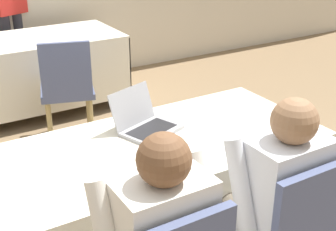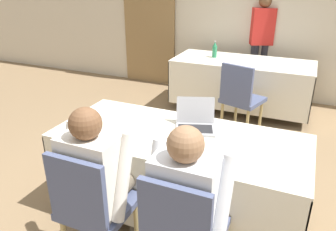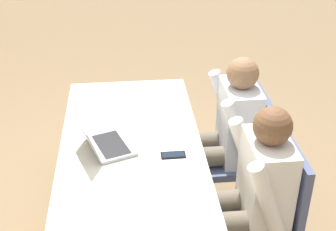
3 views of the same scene
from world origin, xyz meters
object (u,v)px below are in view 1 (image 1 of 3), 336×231
cell_phone (165,165)px  chair_far_spare (67,86)px  person_red_shirt (9,8)px  laptop (146,123)px  person_white_shirt (272,195)px

cell_phone → chair_far_spare: chair_far_spare is taller
chair_far_spare → person_red_shirt: 1.62m
chair_far_spare → person_red_shirt: size_ratio=0.58×
laptop → cell_phone: 0.41m
person_white_shirt → cell_phone: bearing=-48.2°
chair_far_spare → cell_phone: bearing=102.1°
laptop → chair_far_spare: bearing=67.9°
person_red_shirt → chair_far_spare: bearing=-110.6°
person_red_shirt → laptop: bearing=-112.5°
person_white_shirt → person_red_shirt: bearing=-86.7°
cell_phone → person_red_shirt: 3.47m
chair_far_spare → laptop: bearing=104.9°
cell_phone → person_red_shirt: (0.13, 3.47, 0.16)m
person_red_shirt → person_white_shirt: bearing=-108.9°
laptop → cell_phone: bearing=-125.1°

